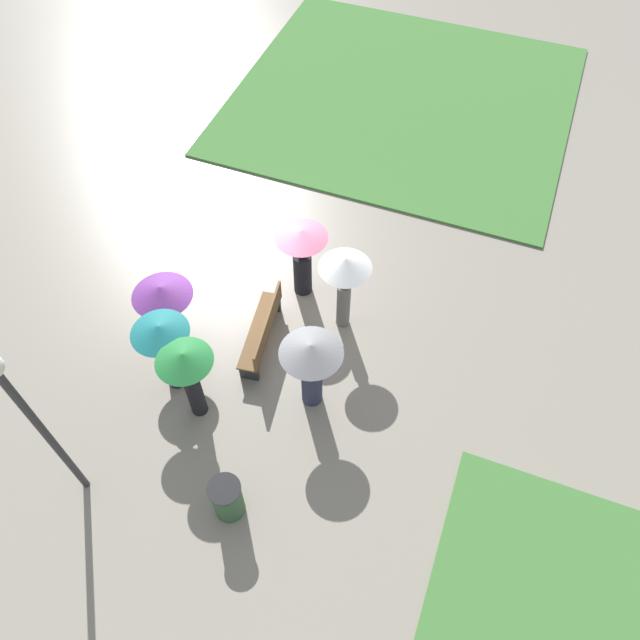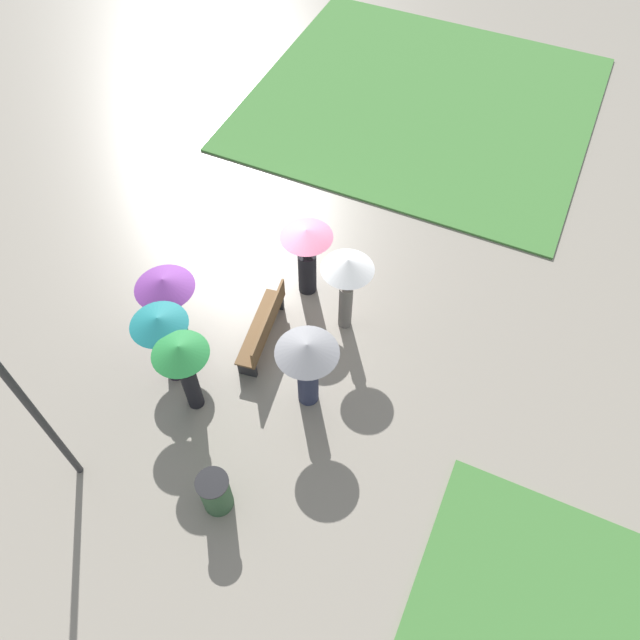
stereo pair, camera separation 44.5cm
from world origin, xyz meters
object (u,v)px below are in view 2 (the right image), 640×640
at_px(crowd_person_teal, 163,336).
at_px(park_bench, 264,327).
at_px(lamp_post, 23,398).
at_px(crowd_person_green, 184,363).
at_px(crowd_person_purple, 167,296).
at_px(crowd_person_pink, 307,251).
at_px(trash_bin, 216,493).
at_px(crowd_person_white, 347,276).
at_px(crowd_person_grey, 307,361).

bearing_deg(crowd_person_teal, park_bench, 25.63).
height_order(lamp_post, crowd_person_green, lamp_post).
relative_size(lamp_post, crowd_person_teal, 2.19).
height_order(crowd_person_purple, crowd_person_green, crowd_person_green).
bearing_deg(park_bench, lamp_post, -32.68).
distance_m(park_bench, crowd_person_pink, 1.79).
bearing_deg(trash_bin, lamp_post, -78.81).
height_order(trash_bin, crowd_person_white, crowd_person_white).
relative_size(lamp_post, crowd_person_green, 2.10).
bearing_deg(crowd_person_pink, trash_bin, 81.57).
distance_m(crowd_person_teal, crowd_person_white, 3.62).
bearing_deg(crowd_person_pink, crowd_person_green, 62.10).
bearing_deg(crowd_person_green, crowd_person_purple, 119.58).
height_order(crowd_person_teal, crowd_person_purple, crowd_person_teal).
bearing_deg(crowd_person_green, trash_bin, -61.60).
distance_m(park_bench, crowd_person_purple, 1.99).
bearing_deg(crowd_person_white, trash_bin, -95.08).
height_order(trash_bin, crowd_person_green, crowd_person_green).
height_order(trash_bin, crowd_person_grey, crowd_person_grey).
height_order(park_bench, crowd_person_grey, crowd_person_grey).
distance_m(trash_bin, crowd_person_white, 4.63).
height_order(crowd_person_white, crowd_person_green, crowd_person_white).
bearing_deg(crowd_person_purple, crowd_person_pink, 101.82).
height_order(trash_bin, crowd_person_teal, crowd_person_teal).
bearing_deg(crowd_person_teal, crowd_person_pink, 40.76).
bearing_deg(crowd_person_purple, crowd_person_white, 81.78).
relative_size(trash_bin, crowd_person_purple, 0.53).
bearing_deg(lamp_post, trash_bin, 101.19).
distance_m(crowd_person_grey, crowd_person_pink, 2.72).
distance_m(trash_bin, crowd_person_teal, 2.97).
relative_size(trash_bin, crowd_person_grey, 0.51).
xyz_separation_m(crowd_person_pink, crowd_person_purple, (2.21, -1.93, 0.05)).
xyz_separation_m(trash_bin, crowd_person_pink, (-5.01, -0.62, 0.76)).
bearing_deg(park_bench, crowd_person_grey, 49.70).
xyz_separation_m(park_bench, crowd_person_teal, (1.45, -1.25, 0.84)).
bearing_deg(crowd_person_white, crowd_person_pink, 155.41).
bearing_deg(crowd_person_purple, trash_bin, 5.31).
height_order(trash_bin, crowd_person_pink, crowd_person_pink).
distance_m(lamp_post, crowd_person_teal, 2.86).
distance_m(crowd_person_pink, crowd_person_green, 3.55).
relative_size(crowd_person_grey, crowd_person_white, 0.91).
xyz_separation_m(trash_bin, crowd_person_green, (-1.54, -1.38, 0.97)).
height_order(park_bench, crowd_person_purple, crowd_person_purple).
distance_m(trash_bin, crowd_person_green, 2.29).
relative_size(trash_bin, crowd_person_teal, 0.50).
bearing_deg(crowd_person_teal, lamp_post, -125.30).
xyz_separation_m(crowd_person_grey, crowd_person_purple, (-0.25, -3.09, -0.03)).
relative_size(park_bench, crowd_person_white, 0.98).
distance_m(crowd_person_grey, crowd_person_purple, 3.10).
bearing_deg(crowd_person_teal, crowd_person_purple, 94.96).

